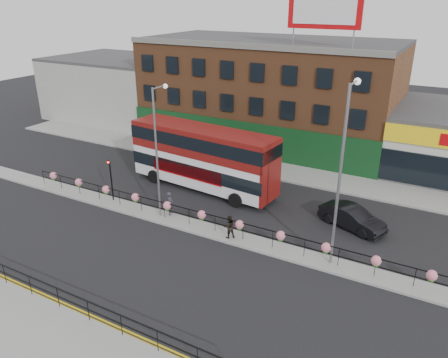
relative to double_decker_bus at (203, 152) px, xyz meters
The scene contains 18 objects.
ground 7.32m from the double_decker_bus, 59.63° to the right, with size 120.00×120.00×0.00m, color black.
south_pavement 18.30m from the double_decker_bus, 79.26° to the right, with size 60.00×4.00×0.15m, color #969593.
north_pavement 7.70m from the double_decker_bus, 61.73° to the left, with size 60.00×4.00×0.15m, color #969593.
median 7.29m from the double_decker_bus, 59.63° to the right, with size 60.00×1.60×0.15m, color #969593.
yellow_line_inner 16.09m from the double_decker_bus, 77.71° to the right, with size 60.00×0.10×0.01m, color gold.
yellow_line_outer 16.27m from the double_decker_bus, 77.85° to the right, with size 60.00×0.10×0.01m, color gold.
brick_building 14.38m from the double_decker_bus, 92.56° to the left, with size 25.00×12.21×10.30m.
warehouse_west 25.30m from the double_decker_bus, 145.68° to the left, with size 15.50×12.00×7.30m.
billboard 14.92m from the double_decker_bus, 57.61° to the left, with size 6.00×0.29×4.40m.
median_railing 6.95m from the double_decker_bus, 59.63° to the right, with size 30.04×0.56×1.23m.
south_railing 16.04m from the double_decker_bus, 85.08° to the right, with size 20.04×0.05×1.12m.
double_decker_bus is the anchor object (origin of this frame).
car 12.13m from the double_decker_bus, ahead, with size 4.73×3.02×1.47m, color black.
pedestrian_a 5.60m from the double_decker_bus, 84.87° to the right, with size 0.61×0.72×1.67m, color #31303A.
pedestrian_b 8.43m from the double_decker_bus, 47.36° to the right, with size 0.94×0.93×1.53m, color black.
lamp_column_west 5.96m from the double_decker_bus, 90.37° to the right, with size 0.32×1.56×8.87m.
lamp_column_east 13.46m from the double_decker_bus, 24.39° to the right, with size 0.37×1.79×10.21m.
traffic_light_median 7.10m from the double_decker_bus, 130.92° to the right, with size 0.15×0.28×3.65m.
Camera 1 is at (13.42, -21.32, 14.27)m, focal length 35.00 mm.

